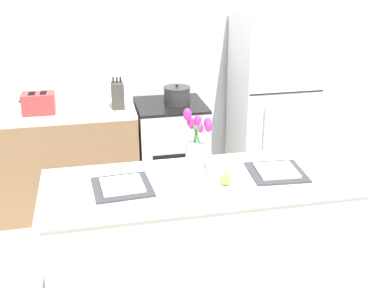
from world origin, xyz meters
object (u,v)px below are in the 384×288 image
at_px(flower_vase, 197,155).
at_px(plate_setting_left, 122,186).
at_px(pear_figurine, 226,178).
at_px(refrigerator, 272,105).
at_px(knife_block, 118,95).
at_px(plate_setting_right, 277,172).
at_px(toaster, 39,103).
at_px(stove_range, 171,152).
at_px(cooking_pot, 177,95).

bearing_deg(flower_vase, plate_setting_left, -179.23).
bearing_deg(pear_figurine, refrigerator, 61.20).
distance_m(refrigerator, knife_block, 1.42).
height_order(plate_setting_left, plate_setting_right, same).
bearing_deg(refrigerator, flower_vase, -123.87).
relative_size(pear_figurine, plate_setting_right, 0.31).
relative_size(pear_figurine, toaster, 0.38).
xyz_separation_m(stove_range, flower_vase, (-0.13, -1.61, 0.64)).
relative_size(refrigerator, plate_setting_left, 5.02).
xyz_separation_m(stove_range, toaster, (-1.10, -0.04, 0.55)).
distance_m(flower_vase, knife_block, 1.61).
bearing_deg(pear_figurine, plate_setting_right, 14.65).
height_order(refrigerator, cooking_pot, refrigerator).
bearing_deg(plate_setting_right, plate_setting_left, 180.00).
relative_size(refrigerator, knife_block, 6.26).
height_order(plate_setting_left, knife_block, knife_block).
bearing_deg(toaster, pear_figurine, -56.08).
distance_m(plate_setting_left, cooking_pot, 1.72).
height_order(pear_figurine, knife_block, knife_block).
xyz_separation_m(stove_range, cooking_pot, (0.06, -0.01, 0.53)).
bearing_deg(cooking_pot, plate_setting_right, -79.67).
height_order(flower_vase, toaster, flower_vase).
bearing_deg(flower_vase, refrigerator, 56.13).
bearing_deg(toaster, flower_vase, -58.16).
bearing_deg(stove_range, flower_vase, -94.61).
xyz_separation_m(stove_range, pear_figurine, (0.01, -1.70, 0.53)).
relative_size(refrigerator, flower_vase, 3.84).
distance_m(pear_figurine, cooking_pot, 1.69).
height_order(cooking_pot, knife_block, knife_block).
bearing_deg(plate_setting_left, pear_figurine, -8.85).
relative_size(plate_setting_right, toaster, 1.20).
distance_m(flower_vase, plate_setting_left, 0.45).
xyz_separation_m(flower_vase, plate_setting_left, (-0.42, -0.01, -0.14)).
height_order(plate_setting_right, toaster, toaster).
height_order(stove_range, cooking_pot, cooking_pot).
xyz_separation_m(pear_figurine, plate_setting_left, (-0.57, 0.09, -0.03)).
bearing_deg(stove_range, refrigerator, 0.04).
bearing_deg(plate_setting_left, flower_vase, 0.77).
xyz_separation_m(flower_vase, plate_setting_right, (0.48, -0.01, -0.14)).
bearing_deg(knife_block, plate_setting_right, -62.95).
xyz_separation_m(plate_setting_right, toaster, (-1.45, 1.57, 0.05)).
xyz_separation_m(plate_setting_left, plate_setting_right, (0.90, 0.00, 0.00)).
distance_m(flower_vase, plate_setting_right, 0.50).
distance_m(flower_vase, pear_figurine, 0.21).
height_order(stove_range, pear_figurine, pear_figurine).
bearing_deg(knife_block, plate_setting_left, -93.39).
bearing_deg(refrigerator, toaster, -178.91).
bearing_deg(flower_vase, stove_range, 85.39).
relative_size(stove_range, flower_vase, 2.09).
bearing_deg(knife_block, flower_vase, -78.26).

